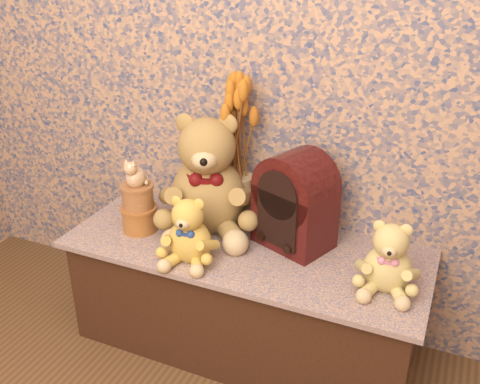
# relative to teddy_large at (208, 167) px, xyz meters

# --- Properties ---
(display_shelf) EXTENTS (1.33, 0.54, 0.45)m
(display_shelf) POSITION_rel_teddy_large_xyz_m (0.19, -0.09, -0.47)
(display_shelf) COLOR #3A4677
(display_shelf) RESTS_ON ground
(teddy_large) EXTENTS (0.53, 0.58, 0.49)m
(teddy_large) POSITION_rel_teddy_large_xyz_m (0.00, 0.00, 0.00)
(teddy_large) COLOR #A57740
(teddy_large) RESTS_ON display_shelf
(teddy_medium) EXTENTS (0.24, 0.27, 0.26)m
(teddy_medium) POSITION_rel_teddy_large_xyz_m (0.05, -0.24, -0.12)
(teddy_medium) COLOR #C08C36
(teddy_medium) RESTS_ON display_shelf
(teddy_small) EXTENTS (0.23, 0.26, 0.26)m
(teddy_small) POSITION_rel_teddy_large_xyz_m (0.71, -0.14, -0.12)
(teddy_small) COLOR tan
(teddy_small) RESTS_ON display_shelf
(cathedral_radio) EXTENTS (0.31, 0.27, 0.36)m
(cathedral_radio) POSITION_rel_teddy_large_xyz_m (0.35, -0.00, -0.07)
(cathedral_radio) COLOR #34090A
(cathedral_radio) RESTS_ON display_shelf
(ceramic_vase) EXTENTS (0.15, 0.15, 0.19)m
(ceramic_vase) POSITION_rel_teddy_large_xyz_m (0.09, 0.08, -0.15)
(ceramic_vase) COLOR tan
(ceramic_vase) RESTS_ON display_shelf
(dried_stalks) EXTENTS (0.22, 0.22, 0.40)m
(dried_stalks) POSITION_rel_teddy_large_xyz_m (0.09, 0.08, 0.15)
(dried_stalks) COLOR #C66F1F
(dried_stalks) RESTS_ON ceramic_vase
(biscuit_tin_lower) EXTENTS (0.17, 0.17, 0.10)m
(biscuit_tin_lower) POSITION_rel_teddy_large_xyz_m (-0.23, -0.14, -0.20)
(biscuit_tin_lower) COLOR gold
(biscuit_tin_lower) RESTS_ON display_shelf
(biscuit_tin_upper) EXTENTS (0.15, 0.15, 0.09)m
(biscuit_tin_upper) POSITION_rel_teddy_large_xyz_m (-0.23, -0.14, -0.10)
(biscuit_tin_upper) COLOR tan
(biscuit_tin_upper) RESTS_ON biscuit_tin_lower
(cat_figurine) EXTENTS (0.09, 0.10, 0.12)m
(cat_figurine) POSITION_rel_teddy_large_xyz_m (-0.23, -0.14, 0.00)
(cat_figurine) COLOR silver
(cat_figurine) RESTS_ON biscuit_tin_upper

